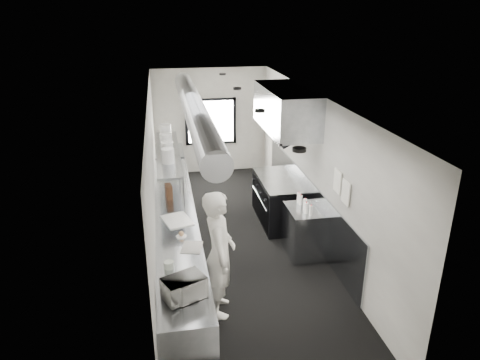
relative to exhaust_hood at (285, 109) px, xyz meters
name	(u,v)px	position (x,y,z in m)	size (l,w,h in m)	color
floor	(236,240)	(-1.10, -0.70, -2.39)	(3.00, 8.00, 0.01)	black
ceiling	(236,97)	(-1.10, -0.70, 0.41)	(3.00, 8.00, 0.01)	white
wall_back	(211,121)	(-1.10, 3.30, -0.99)	(3.00, 0.02, 2.80)	#B8B8AF
wall_front	(303,309)	(-1.10, -4.70, -0.99)	(3.00, 0.02, 2.80)	#B8B8AF
wall_left	(153,178)	(-2.60, -0.70, -0.99)	(0.02, 8.00, 2.80)	#B8B8AF
wall_right	(314,168)	(0.40, -0.70, -0.99)	(0.02, 8.00, 2.80)	#B8B8AF
wall_cladding	(306,203)	(0.38, -0.40, -1.84)	(0.03, 5.50, 1.10)	#8E959B
hvac_duct	(194,108)	(-1.80, -0.30, 0.16)	(0.40, 0.40, 6.40)	gray
service_window	(211,122)	(-1.10, 3.26, -0.99)	(1.36, 0.05, 1.25)	white
exhaust_hood	(285,109)	(0.00, 0.00, 0.00)	(0.81, 2.20, 0.88)	#8E959B
prep_counter	(177,237)	(-2.25, -1.20, -1.94)	(0.70, 6.00, 0.90)	#8E959B
pass_shelf	(169,153)	(-2.29, 0.30, -0.86)	(0.45, 3.00, 0.68)	#8E959B
range	(279,200)	(-0.06, 0.00, -1.92)	(0.88, 1.60, 0.94)	black
bottle_station	(305,231)	(0.05, -1.40, -1.94)	(0.65, 0.80, 0.90)	#8E959B
far_work_table	(170,167)	(-2.25, 2.50, -1.94)	(0.70, 1.20, 0.90)	#8E959B
notice_sheet_a	(337,181)	(0.37, -1.90, -0.79)	(0.02, 0.28, 0.38)	white
notice_sheet_b	(346,192)	(0.37, -2.25, -0.84)	(0.02, 0.28, 0.38)	white
line_cook	(219,254)	(-1.70, -2.75, -1.43)	(0.70, 0.46, 1.93)	white
microwave	(184,288)	(-2.25, -3.60, -1.35)	(0.46, 0.35, 0.28)	silver
deli_tub_a	(169,282)	(-2.42, -3.29, -1.45)	(0.12, 0.12, 0.09)	silver
deli_tub_b	(169,265)	(-2.41, -2.89, -1.44)	(0.14, 0.14, 0.10)	silver
newspaper	(192,247)	(-2.06, -2.40, -1.49)	(0.29, 0.36, 0.01)	silver
small_plate	(181,236)	(-2.19, -2.03, -1.48)	(0.16, 0.16, 0.01)	white
pastry	(181,234)	(-2.19, -2.03, -1.44)	(0.08, 0.08, 0.08)	tan
cutting_board	(177,220)	(-2.23, -1.46, -1.48)	(0.42, 0.56, 0.02)	silver
knife_block	(169,192)	(-2.34, -0.48, -1.36)	(0.11, 0.24, 0.26)	#522D1D
plate_stack_a	(168,156)	(-2.31, -0.40, -0.68)	(0.24, 0.24, 0.27)	white
plate_stack_b	(167,150)	(-2.31, -0.07, -0.67)	(0.23, 0.23, 0.30)	white
plate_stack_c	(166,142)	(-2.32, 0.39, -0.65)	(0.24, 0.24, 0.34)	white
plate_stack_d	(166,133)	(-2.32, 1.03, -0.64)	(0.24, 0.24, 0.37)	white
squeeze_bottle_a	(311,211)	(0.03, -1.67, -1.40)	(0.06, 0.06, 0.19)	silver
squeeze_bottle_b	(306,208)	(-0.02, -1.57, -1.39)	(0.07, 0.07, 0.20)	silver
squeeze_bottle_c	(305,204)	(0.01, -1.42, -1.39)	(0.07, 0.07, 0.20)	silver
squeeze_bottle_d	(301,200)	(0.00, -1.21, -1.40)	(0.06, 0.06, 0.18)	silver
squeeze_bottle_e	(299,198)	(-0.01, -1.12, -1.39)	(0.07, 0.07, 0.20)	silver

